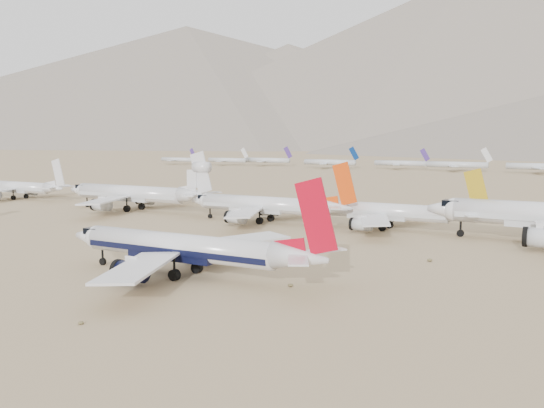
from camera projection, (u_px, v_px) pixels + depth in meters
The scene contains 7 objects.
ground at pixel (160, 271), 103.51m from camera, with size 7000.00×7000.00×0.00m, color #7C6248.
main_airliner at pixel (189, 249), 98.76m from camera, with size 48.86×47.72×17.24m.
row2_gold_tail at pixel (389, 212), 149.28m from camera, with size 44.44×43.47×15.82m.
row2_orange_tail at pixel (267, 205), 161.27m from camera, with size 47.28×46.25×16.87m.
row2_white_trijet at pixel (137, 193), 187.24m from camera, with size 53.41×52.20×18.93m.
row2_white_twin at pixel (20, 188), 222.62m from camera, with size 43.14×42.21×15.41m.
distant_storage_row at pixel (490, 165), 395.37m from camera, with size 554.18×57.32×14.23m.
Camera 1 is at (66.57, -79.12, 22.92)m, focal length 40.00 mm.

